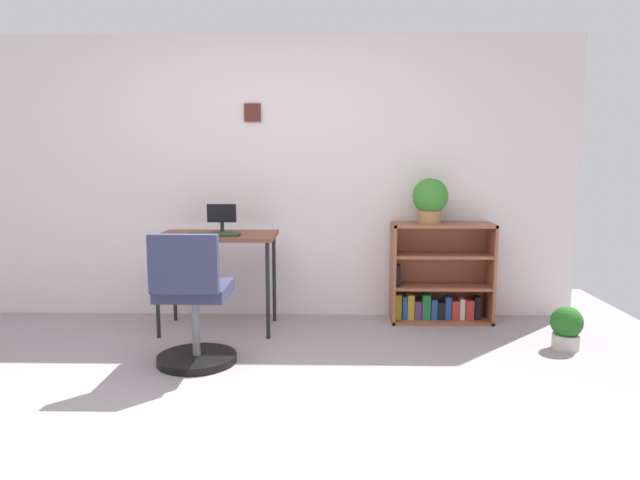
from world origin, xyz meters
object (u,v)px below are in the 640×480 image
keyboard (213,235)px  desk (217,243)px  office_chair (193,308)px  bookshelf_low (439,278)px  monitor (222,219)px  potted_plant_on_shelf (430,199)px  potted_plant_floor (566,327)px

keyboard → desk: bearing=87.4°
office_chair → bookshelf_low: 2.09m
keyboard → office_chair: bearing=-89.7°
keyboard → bookshelf_low: bearing=13.3°
desk → bookshelf_low: (1.77, 0.30, -0.33)m
office_chair → keyboard: bearing=90.3°
desk → keyboard: 0.15m
keyboard → office_chair: 0.79m
desk → monitor: (0.03, 0.04, 0.18)m
monitor → bookshelf_low: size_ratio=0.28×
monitor → office_chair: (-0.03, -0.85, -0.49)m
keyboard → bookshelf_low: size_ratio=0.48×
monitor → potted_plant_on_shelf: potted_plant_on_shelf is taller
desk → bookshelf_low: bookshelf_low is taller
monitor → potted_plant_on_shelf: 1.66m
potted_plant_on_shelf → potted_plant_floor: potted_plant_on_shelf is taller
potted_plant_floor → desk: bearing=170.6°
desk → bookshelf_low: size_ratio=1.10×
office_chair → potted_plant_floor: size_ratio=2.90×
keyboard → potted_plant_on_shelf: (1.68, 0.37, 0.25)m
monitor → potted_plant_on_shelf: (1.64, 0.20, 0.14)m
keyboard → potted_plant_floor: (2.54, -0.30, -0.61)m
monitor → keyboard: (-0.04, -0.16, -0.10)m
keyboard → bookshelf_low: 1.87m
monitor → keyboard: size_ratio=0.58×
office_chair → potted_plant_floor: (2.54, 0.39, -0.22)m
desk → potted_plant_floor: desk is taller
office_chair → potted_plant_on_shelf: size_ratio=2.42×
desk → keyboard: size_ratio=2.30×
monitor → potted_plant_on_shelf: size_ratio=0.62×
keyboard → potted_plant_floor: bearing=-6.7°
potted_plant_on_shelf → potted_plant_floor: (0.87, -0.66, -0.85)m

